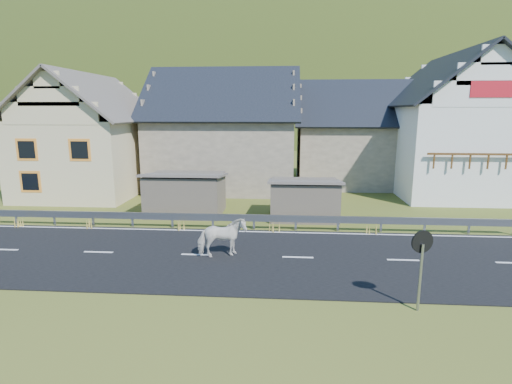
{
  "coord_description": "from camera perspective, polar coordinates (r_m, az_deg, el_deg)",
  "views": [
    {
      "loc": [
        3.44,
        -14.75,
        5.63
      ],
      "look_at": [
        2.21,
        2.14,
        2.17
      ],
      "focal_mm": 28.0,
      "sensor_mm": 36.0,
      "label": 1
    }
  ],
  "objects": [
    {
      "name": "ground",
      "position": [
        16.16,
        -8.51,
        -8.98
      ],
      "size": [
        160.0,
        160.0,
        0.0
      ],
      "primitive_type": "plane",
      "color": "#374815",
      "rests_on": "ground"
    },
    {
      "name": "road",
      "position": [
        16.15,
        -8.51,
        -8.91
      ],
      "size": [
        60.0,
        7.0,
        0.04
      ],
      "primitive_type": "cube",
      "color": "black",
      "rests_on": "ground"
    },
    {
      "name": "lane_markings",
      "position": [
        16.14,
        -8.52,
        -8.83
      ],
      "size": [
        60.0,
        6.6,
        0.01
      ],
      "primitive_type": "cube",
      "color": "silver",
      "rests_on": "road"
    },
    {
      "name": "guardrail",
      "position": [
        19.42,
        -6.2,
        -3.65
      ],
      "size": [
        28.1,
        0.09,
        0.75
      ],
      "color": "#93969B",
      "rests_on": "ground"
    },
    {
      "name": "shed_left",
      "position": [
        22.4,
        -9.99,
        -0.3
      ],
      "size": [
        4.3,
        3.3,
        2.4
      ],
      "primitive_type": "cube",
      "color": "#6D604F",
      "rests_on": "ground"
    },
    {
      "name": "shed_right",
      "position": [
        21.28,
        6.92,
        -1.1
      ],
      "size": [
        3.8,
        2.9,
        2.2
      ],
      "primitive_type": "cube",
      "color": "#6D604F",
      "rests_on": "ground"
    },
    {
      "name": "house_cream",
      "position": [
        29.96,
        -22.75,
        8.23
      ],
      "size": [
        7.8,
        9.8,
        8.3
      ],
      "color": "beige",
      "rests_on": "ground"
    },
    {
      "name": "house_stone_a",
      "position": [
        30.09,
        -4.39,
        9.62
      ],
      "size": [
        10.8,
        9.8,
        8.9
      ],
      "color": "tan",
      "rests_on": "ground"
    },
    {
      "name": "house_stone_b",
      "position": [
        32.26,
        14.25,
        8.73
      ],
      "size": [
        9.8,
        8.8,
        8.1
      ],
      "color": "tan",
      "rests_on": "ground"
    },
    {
      "name": "house_white",
      "position": [
        30.99,
        26.44,
        9.32
      ],
      "size": [
        8.8,
        10.8,
        9.7
      ],
      "color": "white",
      "rests_on": "ground"
    },
    {
      "name": "mountain",
      "position": [
        196.43,
        4.6,
        4.02
      ],
      "size": [
        440.0,
        280.0,
        260.0
      ],
      "primitive_type": "ellipsoid",
      "color": "#253D11",
      "rests_on": "ground"
    },
    {
      "name": "conifer_patch",
      "position": [
        137.76,
        -21.34,
        10.94
      ],
      "size": [
        76.0,
        50.0,
        28.0
      ],
      "primitive_type": "ellipsoid",
      "color": "black",
      "rests_on": "ground"
    },
    {
      "name": "horse",
      "position": [
        15.57,
        -4.89,
        -6.5
      ],
      "size": [
        1.37,
        2.01,
        1.56
      ],
      "primitive_type": "imported",
      "rotation": [
        0.0,
        0.0,
        1.88
      ],
      "color": "silver",
      "rests_on": "road"
    },
    {
      "name": "traffic_mirror",
      "position": [
        12.21,
        22.58,
        -7.95
      ],
      "size": [
        0.65,
        0.25,
        2.38
      ],
      "rotation": [
        0.0,
        0.0,
        0.29
      ],
      "color": "#93969B",
      "rests_on": "ground"
    }
  ]
}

